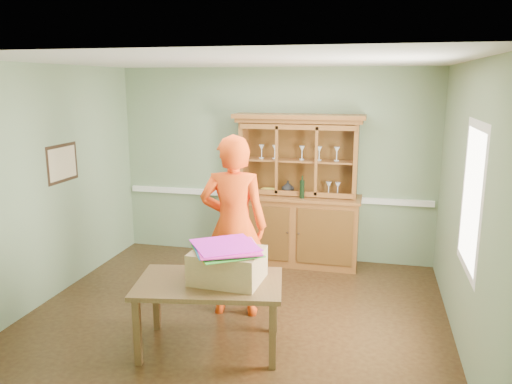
% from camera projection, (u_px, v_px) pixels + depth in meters
% --- Properties ---
extents(floor, '(4.50, 4.50, 0.00)m').
position_uv_depth(floor, '(237.00, 314.00, 5.49)').
color(floor, '#483117').
rests_on(floor, ground).
extents(ceiling, '(4.50, 4.50, 0.00)m').
position_uv_depth(ceiling, '(235.00, 61.00, 4.91)').
color(ceiling, white).
rests_on(ceiling, wall_back).
extents(wall_back, '(4.50, 0.00, 4.50)m').
position_uv_depth(wall_back, '(274.00, 164.00, 7.10)').
color(wall_back, gray).
rests_on(wall_back, floor).
extents(wall_left, '(0.00, 4.00, 4.00)m').
position_uv_depth(wall_left, '(47.00, 184.00, 5.71)').
color(wall_left, gray).
rests_on(wall_left, floor).
extents(wall_right, '(0.00, 4.00, 4.00)m').
position_uv_depth(wall_right, '(466.00, 207.00, 4.69)').
color(wall_right, gray).
rests_on(wall_right, floor).
extents(wall_front, '(4.50, 0.00, 4.50)m').
position_uv_depth(wall_front, '(154.00, 259.00, 3.30)').
color(wall_front, gray).
rests_on(wall_front, floor).
extents(chair_rail, '(4.41, 0.05, 0.08)m').
position_uv_depth(chair_rail, '(273.00, 196.00, 7.17)').
color(chair_rail, white).
rests_on(chair_rail, wall_back).
extents(framed_map, '(0.03, 0.60, 0.46)m').
position_uv_depth(framed_map, '(63.00, 163.00, 5.95)').
color(framed_map, black).
rests_on(framed_map, wall_left).
extents(window_panel, '(0.03, 0.96, 1.36)m').
position_uv_depth(window_panel, '(471.00, 198.00, 4.37)').
color(window_panel, white).
rests_on(window_panel, wall_right).
extents(china_hutch, '(1.77, 0.58, 2.08)m').
position_uv_depth(china_hutch, '(297.00, 212.00, 6.92)').
color(china_hutch, '#935A27').
rests_on(china_hutch, floor).
extents(dining_table, '(1.47, 1.03, 0.68)m').
position_uv_depth(dining_table, '(209.00, 289.00, 4.68)').
color(dining_table, brown).
rests_on(dining_table, floor).
extents(cardboard_box, '(0.66, 0.55, 0.30)m').
position_uv_depth(cardboard_box, '(228.00, 265.00, 4.65)').
color(cardboard_box, tan).
rests_on(cardboard_box, dining_table).
extents(kite_stack, '(0.75, 0.75, 0.05)m').
position_uv_depth(kite_stack, '(226.00, 248.00, 4.59)').
color(kite_stack, orange).
rests_on(kite_stack, cardboard_box).
extents(person, '(0.78, 0.57, 1.97)m').
position_uv_depth(person, '(234.00, 226.00, 5.33)').
color(person, '#FF4A10').
rests_on(person, floor).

